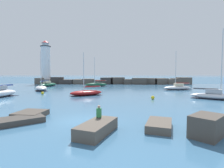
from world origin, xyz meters
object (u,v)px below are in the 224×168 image
(lighthouse, at_px, (46,65))
(sailboat_moored_0, at_px, (96,85))
(mooring_buoy_orange_near, at_px, (153,97))
(person_on_rocks, at_px, (99,115))
(sailboat_moored_2, at_px, (216,96))
(sailboat_moored_5, at_px, (48,84))
(sailboat_moored_6, at_px, (41,88))
(sailboat_moored_4, at_px, (86,93))
(mooring_buoy_far_side, at_px, (42,93))
(sailboat_moored_3, at_px, (177,87))

(lighthouse, bearing_deg, sailboat_moored_0, -32.50)
(mooring_buoy_orange_near, distance_m, person_on_rocks, 15.93)
(sailboat_moored_0, relative_size, sailboat_moored_2, 0.82)
(sailboat_moored_5, xyz_separation_m, sailboat_moored_6, (3.68, -12.78, -0.02))
(sailboat_moored_0, distance_m, person_on_rocks, 40.02)
(sailboat_moored_0, distance_m, sailboat_moored_5, 14.79)
(sailboat_moored_6, xyz_separation_m, mooring_buoy_orange_near, (23.09, -12.48, -0.33))
(sailboat_moored_4, distance_m, sailboat_moored_5, 26.26)
(sailboat_moored_2, relative_size, mooring_buoy_far_side, 14.82)
(sailboat_moored_2, height_order, sailboat_moored_5, sailboat_moored_2)
(sailboat_moored_2, height_order, sailboat_moored_6, sailboat_moored_2)
(sailboat_moored_6, xyz_separation_m, person_on_rocks, (16.40, -26.92, 0.35))
(person_on_rocks, bearing_deg, mooring_buoy_far_side, 123.12)
(lighthouse, distance_m, sailboat_moored_6, 28.53)
(mooring_buoy_orange_near, bearing_deg, lighthouse, 130.44)
(sailboat_moored_3, bearing_deg, lighthouse, 151.38)
(sailboat_moored_5, height_order, person_on_rocks, sailboat_moored_5)
(sailboat_moored_4, height_order, sailboat_moored_5, sailboat_moored_5)
(mooring_buoy_far_side, height_order, person_on_rocks, person_on_rocks)
(sailboat_moored_4, relative_size, mooring_buoy_far_side, 10.66)
(lighthouse, distance_m, sailboat_moored_2, 57.48)
(sailboat_moored_2, relative_size, person_on_rocks, 6.25)
(sailboat_moored_6, height_order, mooring_buoy_orange_near, sailboat_moored_6)
(sailboat_moored_0, xyz_separation_m, person_on_rocks, (5.30, -39.67, 0.34))
(sailboat_moored_3, bearing_deg, mooring_buoy_orange_near, -119.73)
(sailboat_moored_2, height_order, person_on_rocks, sailboat_moored_2)
(sailboat_moored_3, xyz_separation_m, mooring_buoy_far_side, (-28.62, -10.26, -0.33))
(sailboat_moored_3, xyz_separation_m, sailboat_moored_4, (-20.04, -11.49, -0.09))
(sailboat_moored_4, relative_size, sailboat_moored_6, 0.86)
(sailboat_moored_0, bearing_deg, sailboat_moored_6, -131.08)
(sailboat_moored_4, xyz_separation_m, sailboat_moored_5, (-15.69, 21.06, 0.12))
(lighthouse, bearing_deg, sailboat_moored_5, -65.48)
(lighthouse, distance_m, mooring_buoy_far_side, 36.24)
(sailboat_moored_2, bearing_deg, mooring_buoy_far_side, 170.09)
(sailboat_moored_2, distance_m, mooring_buoy_far_side, 29.77)
(lighthouse, height_order, sailboat_moored_3, lighthouse)
(sailboat_moored_6, bearing_deg, mooring_buoy_orange_near, -28.40)
(mooring_buoy_far_side, xyz_separation_m, person_on_rocks, (12.97, -19.88, 0.69))
(sailboat_moored_3, distance_m, sailboat_moored_5, 36.99)
(sailboat_moored_5, bearing_deg, sailboat_moored_2, -34.40)
(sailboat_moored_2, bearing_deg, mooring_buoy_orange_near, -178.15)
(sailboat_moored_6, height_order, person_on_rocks, sailboat_moored_6)
(sailboat_moored_4, distance_m, person_on_rocks, 19.16)
(lighthouse, relative_size, sailboat_moored_5, 2.00)
(sailboat_moored_0, distance_m, mooring_buoy_far_side, 21.23)
(lighthouse, relative_size, person_on_rocks, 9.59)
(sailboat_moored_0, bearing_deg, sailboat_moored_3, -24.46)
(person_on_rocks, bearing_deg, mooring_buoy_orange_near, 65.17)
(sailboat_moored_2, distance_m, person_on_rocks, 22.03)
(lighthouse, distance_m, sailboat_moored_0, 25.54)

